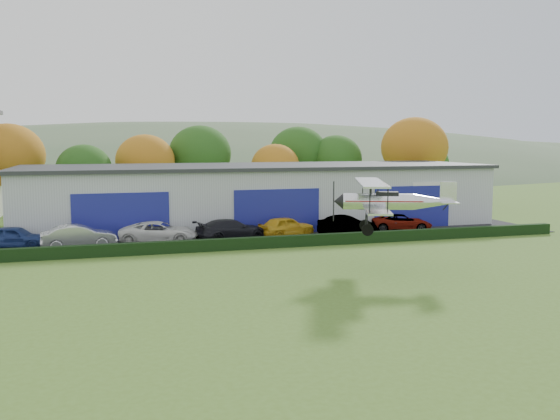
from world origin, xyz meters
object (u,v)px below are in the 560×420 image
object	(u,v)px
car_3	(231,230)
car_4	(286,226)
car_1	(79,237)
car_5	(347,226)
car_0	(15,237)
car_2	(159,232)
biplane	(389,200)
car_6	(402,223)
hangar	(258,195)

from	to	relation	value
car_3	car_4	bearing A→B (deg)	-97.50
car_4	car_1	bearing A→B (deg)	76.16
car_5	car_0	bearing A→B (deg)	105.94
car_1	car_3	bearing A→B (deg)	-94.00
car_2	biplane	distance (m)	17.65
car_1	car_5	distance (m)	19.87
car_1	car_5	world-z (taller)	car_1
car_1	car_6	world-z (taller)	car_1
hangar	biplane	distance (m)	20.88
car_6	biplane	bearing A→B (deg)	166.70
hangar	car_4	xyz separation A→B (m)	(0.28, -7.55, -1.83)
car_3	car_4	world-z (taller)	car_3
biplane	car_3	bearing A→B (deg)	137.63
hangar	car_6	size ratio (longest dim) A/B	8.35
car_1	car_5	bearing A→B (deg)	-96.16
biplane	car_2	bearing A→B (deg)	152.87
car_0	car_5	xyz separation A→B (m)	(24.14, -1.47, 0.01)
car_3	biplane	bearing A→B (deg)	-167.47
car_1	biplane	xyz separation A→B (m)	(17.22, -12.19, 3.21)
car_5	car_6	world-z (taller)	car_5
hangar	biplane	bearing A→B (deg)	-83.64
car_1	biplane	size ratio (longest dim) A/B	0.64
biplane	hangar	bearing A→B (deg)	116.69
hangar	car_6	bearing A→B (deg)	-36.03
car_5	car_3	bearing A→B (deg)	106.85
car_0	car_3	size ratio (longest dim) A/B	0.83
car_5	biplane	world-z (taller)	biplane
car_0	car_6	bearing A→B (deg)	-78.03
car_1	car_3	size ratio (longest dim) A/B	0.92
car_3	biplane	distance (m)	14.53
car_6	car_2	bearing A→B (deg)	109.06
car_4	car_5	bearing A→B (deg)	-119.36
car_2	car_5	xyz separation A→B (m)	(14.38, -0.60, -0.01)
car_3	car_6	xyz separation A→B (m)	(14.46, 0.65, -0.11)
hangar	car_0	xyz separation A→B (m)	(-19.18, -7.06, -1.84)
hangar	car_5	bearing A→B (deg)	-59.83
car_2	car_5	world-z (taller)	car_2
biplane	car_1	bearing A→B (deg)	165.03
car_4	biplane	distance (m)	13.70
car_4	car_3	bearing A→B (deg)	79.79
car_2	car_4	bearing A→B (deg)	-75.30
car_0	car_4	size ratio (longest dim) A/B	0.99
hangar	car_0	world-z (taller)	hangar
car_2	car_4	xyz separation A→B (m)	(9.70, 0.38, -0.01)
car_0	car_1	distance (m)	4.51
car_3	car_6	size ratio (longest dim) A/B	1.12
car_2	car_3	world-z (taller)	car_3
hangar	car_4	size ratio (longest dim) A/B	8.93
car_3	biplane	world-z (taller)	biplane
car_2	car_4	world-z (taller)	car_2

